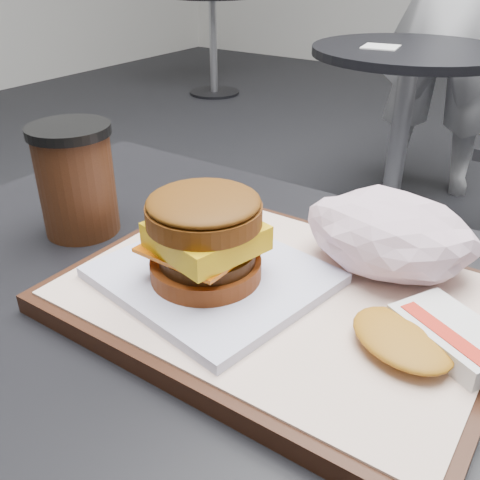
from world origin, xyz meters
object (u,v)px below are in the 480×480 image
hash_brown (430,337)px  breakfast_sandwich (207,246)px  customer_table (204,441)px  coffee_cup (76,178)px  serving_tray (278,298)px  neighbor_table (404,104)px  crumpled_wrapper (391,234)px  patron (453,0)px

hash_brown → breakfast_sandwich: bearing=-172.6°
breakfast_sandwich → customer_table: bearing=-127.9°
coffee_cup → serving_tray: bearing=-0.5°
coffee_cup → neighbor_table: (-0.15, 1.61, -0.29)m
breakfast_sandwich → crumpled_wrapper: bearing=45.1°
breakfast_sandwich → hash_brown: 0.20m
serving_tray → breakfast_sandwich: breakfast_sandwich is taller
crumpled_wrapper → patron: 2.21m
breakfast_sandwich → hash_brown: bearing=7.4°
hash_brown → neighbor_table: hash_brown is taller
breakfast_sandwich → hash_brown: breakfast_sandwich is taller
customer_table → neighbor_table: 1.69m
crumpled_wrapper → coffee_cup: 0.34m
customer_table → hash_brown: (0.20, 0.03, 0.22)m
serving_tray → customer_table: bearing=-149.5°
customer_table → breakfast_sandwich: 0.25m
hash_brown → neighbor_table: 1.73m
customer_table → coffee_cup: (-0.20, 0.04, 0.25)m
serving_tray → neighbor_table: 1.68m
serving_tray → breakfast_sandwich: 0.08m
crumpled_wrapper → coffee_cup: (-0.33, -0.09, 0.01)m
customer_table → neighbor_table: bearing=102.0°
serving_tray → patron: 2.29m
serving_tray → neighbor_table: bearing=104.4°
customer_table → hash_brown: hash_brown is taller
hash_brown → patron: bearing=105.0°
customer_table → neighbor_table: customer_table is taller
patron → crumpled_wrapper: bearing=92.8°
hash_brown → patron: patron is taller
breakfast_sandwich → patron: patron is taller
breakfast_sandwich → neighbor_table: breakfast_sandwich is taller
patron → customer_table: bearing=88.9°
breakfast_sandwich → crumpled_wrapper: (0.12, 0.12, -0.00)m
customer_table → breakfast_sandwich: breakfast_sandwich is taller
crumpled_wrapper → coffee_cup: bearing=-164.6°
coffee_cup → hash_brown: bearing=-0.9°
customer_table → coffee_cup: coffee_cup is taller
customer_table → breakfast_sandwich: (0.01, 0.01, 0.24)m
customer_table → serving_tray: serving_tray is taller
serving_tray → neighbor_table: (-0.41, 1.61, -0.23)m
serving_tray → breakfast_sandwich: (-0.06, -0.03, 0.05)m
coffee_cup → patron: (-0.20, 2.24, 0.02)m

